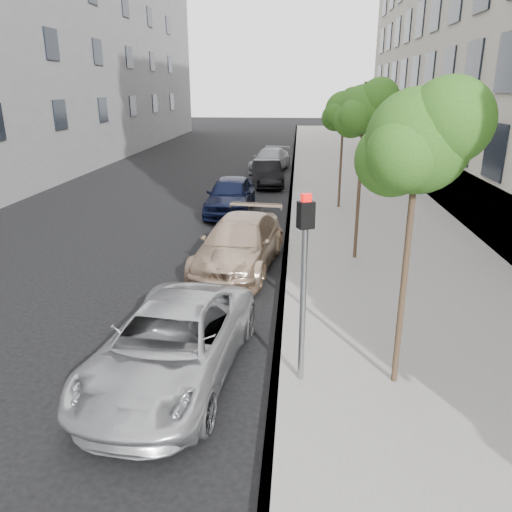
# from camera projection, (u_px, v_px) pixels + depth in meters

# --- Properties ---
(ground) EXTENTS (160.00, 160.00, 0.00)m
(ground) POSITION_uv_depth(u_px,v_px,m) (191.00, 434.00, 7.37)
(ground) COLOR black
(ground) RESTS_ON ground
(sidewalk) EXTENTS (6.40, 72.00, 0.14)m
(sidewalk) POSITION_uv_depth(u_px,v_px,m) (345.00, 172.00, 29.65)
(sidewalk) COLOR gray
(sidewalk) RESTS_ON ground
(curb) EXTENTS (0.15, 72.00, 0.14)m
(curb) POSITION_uv_depth(u_px,v_px,m) (293.00, 171.00, 29.90)
(curb) COLOR #9E9B93
(curb) RESTS_ON ground
(tree_near) EXTENTS (1.84, 1.64, 4.91)m
(tree_near) POSITION_uv_depth(u_px,v_px,m) (420.00, 141.00, 7.20)
(tree_near) COLOR #38281C
(tree_near) RESTS_ON sidewalk
(tree_mid) EXTENTS (1.65, 1.45, 4.98)m
(tree_mid) POSITION_uv_depth(u_px,v_px,m) (365.00, 109.00, 13.28)
(tree_mid) COLOR #38281C
(tree_mid) RESTS_ON sidewalk
(tree_far) EXTENTS (1.77, 1.57, 4.75)m
(tree_far) POSITION_uv_depth(u_px,v_px,m) (344.00, 110.00, 19.51)
(tree_far) COLOR #38281C
(tree_far) RESTS_ON sidewalk
(signal_pole) EXTENTS (0.29, 0.26, 3.21)m
(signal_pole) POSITION_uv_depth(u_px,v_px,m) (304.00, 269.00, 7.90)
(signal_pole) COLOR #939699
(signal_pole) RESTS_ON sidewalk
(minivan) EXTENTS (2.66, 4.93, 1.32)m
(minivan) POSITION_uv_depth(u_px,v_px,m) (171.00, 344.00, 8.61)
(minivan) COLOR #BABCBF
(minivan) RESTS_ON ground
(suv) EXTENTS (2.54, 5.04, 1.40)m
(suv) POSITION_uv_depth(u_px,v_px,m) (240.00, 244.00, 13.98)
(suv) COLOR #C9AC8F
(suv) RESTS_ON ground
(sedan_blue) EXTENTS (1.79, 4.35, 1.47)m
(sedan_blue) POSITION_uv_depth(u_px,v_px,m) (230.00, 195.00, 20.06)
(sedan_blue) COLOR #101635
(sedan_blue) RESTS_ON ground
(sedan_black) EXTENTS (1.95, 4.04, 1.28)m
(sedan_black) POSITION_uv_depth(u_px,v_px,m) (267.00, 174.00, 25.65)
(sedan_black) COLOR black
(sedan_black) RESTS_ON ground
(sedan_rear) EXTENTS (2.59, 4.83, 1.33)m
(sedan_rear) POSITION_uv_depth(u_px,v_px,m) (270.00, 160.00, 30.20)
(sedan_rear) COLOR gray
(sedan_rear) RESTS_ON ground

